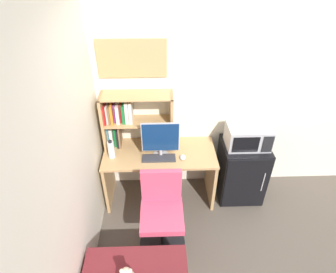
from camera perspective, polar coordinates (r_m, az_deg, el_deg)
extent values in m
cube|color=silver|center=(3.53, 19.50, 7.77)|extent=(6.40, 0.04, 2.60)
cube|color=silver|center=(2.14, -22.47, -13.46)|extent=(0.04, 4.40, 2.60)
cube|color=tan|center=(3.34, -1.74, -3.43)|extent=(1.34, 0.61, 0.03)
cube|color=tan|center=(3.64, -12.03, -8.15)|extent=(0.04, 0.55, 0.72)
cube|color=tan|center=(3.64, 8.77, -7.75)|extent=(0.04, 0.55, 0.72)
cube|color=tan|center=(3.33, -12.94, 2.97)|extent=(0.03, 0.29, 0.68)
cube|color=tan|center=(3.26, 0.69, 3.29)|extent=(0.03, 0.29, 0.68)
cube|color=tan|center=(3.11, -6.58, 8.39)|extent=(0.82, 0.29, 0.01)
cube|color=tan|center=(3.27, -6.18, 3.09)|extent=(0.75, 0.29, 0.01)
cube|color=teal|center=(3.46, -11.96, 0.43)|extent=(0.02, 0.17, 0.27)
cube|color=silver|center=(3.45, -11.36, 0.25)|extent=(0.04, 0.21, 0.27)
cube|color=#197233|center=(3.45, -10.61, 0.26)|extent=(0.03, 0.17, 0.25)
cube|color=black|center=(3.44, -10.14, 0.16)|extent=(0.02, 0.20, 0.24)
cube|color=brown|center=(3.42, -9.79, 0.42)|extent=(0.02, 0.22, 0.29)
cube|color=#B21E1E|center=(3.28, -12.72, 4.84)|extent=(0.02, 0.23, 0.22)
cube|color=silver|center=(3.28, -12.25, 4.87)|extent=(0.02, 0.20, 0.22)
cube|color=brown|center=(3.27, -11.83, 4.88)|extent=(0.02, 0.22, 0.22)
cube|color=orange|center=(3.26, -11.33, 5.02)|extent=(0.03, 0.23, 0.24)
cube|color=purple|center=(3.28, -10.77, 5.11)|extent=(0.02, 0.16, 0.23)
cube|color=silver|center=(3.26, -10.18, 5.00)|extent=(0.04, 0.21, 0.23)
cube|color=#B21E1E|center=(3.26, -9.57, 5.17)|extent=(0.02, 0.17, 0.23)
cube|color=#197233|center=(3.25, -9.06, 5.06)|extent=(0.03, 0.20, 0.23)
cube|color=silver|center=(3.24, -8.38, 5.33)|extent=(0.04, 0.20, 0.26)
cube|color=silver|center=(3.23, -7.63, 5.34)|extent=(0.04, 0.21, 0.26)
cylinder|color=#B7B7BC|center=(3.27, -1.47, -3.81)|extent=(0.19, 0.19, 0.02)
cylinder|color=#B7B7BC|center=(3.25, -1.48, -3.21)|extent=(0.04, 0.04, 0.07)
cube|color=#B7B7BC|center=(3.12, -1.54, -0.12)|extent=(0.43, 0.01, 0.38)
cube|color=navy|center=(3.12, -1.54, -0.17)|extent=(0.41, 0.02, 0.35)
cube|color=#333338|center=(3.23, -1.88, -4.46)|extent=(0.39, 0.14, 0.02)
ellipsoid|color=silver|center=(3.23, 3.04, -4.27)|extent=(0.07, 0.09, 0.04)
cylinder|color=silver|center=(3.26, -11.55, -2.67)|extent=(0.08, 0.08, 0.21)
cylinder|color=black|center=(3.19, -11.80, -1.02)|extent=(0.04, 0.04, 0.02)
cube|color=black|center=(3.72, 14.74, -6.66)|extent=(0.55, 0.51, 0.80)
cube|color=black|center=(3.54, 15.75, -9.45)|extent=(0.53, 0.01, 0.77)
cylinder|color=#B2B2B7|center=(3.57, 18.89, -8.90)|extent=(0.01, 0.01, 0.28)
cube|color=#ADADB2|center=(3.40, 16.06, 0.08)|extent=(0.50, 0.33, 0.27)
cube|color=black|center=(3.25, 15.66, -1.67)|extent=(0.30, 0.01, 0.20)
cube|color=black|center=(3.33, 19.76, -1.54)|extent=(0.12, 0.01, 0.21)
cylinder|color=black|center=(3.36, -1.15, -21.05)|extent=(0.51, 0.51, 0.04)
cylinder|color=black|center=(3.17, -1.20, -18.76)|extent=(0.04, 0.04, 0.46)
cube|color=#D84766|center=(2.98, -1.26, -15.96)|extent=(0.44, 0.44, 0.07)
cube|color=#D84766|center=(2.93, -1.38, -9.99)|extent=(0.42, 0.06, 0.40)
sphere|color=beige|center=(2.48, -8.57, -25.96)|extent=(0.09, 0.09, 0.09)
sphere|color=beige|center=(2.45, -9.54, -25.54)|extent=(0.03, 0.03, 0.03)
sphere|color=beige|center=(2.44, -7.76, -25.60)|extent=(0.03, 0.03, 0.03)
cube|color=tan|center=(3.09, -7.43, 15.55)|extent=(0.75, 0.02, 0.42)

